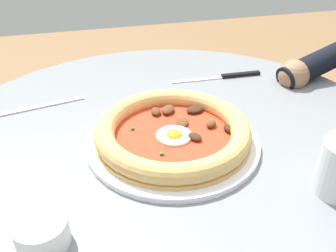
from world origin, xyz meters
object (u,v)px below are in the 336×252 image
pizza_on_plate (176,133)px  fork_utensil (42,106)px  steak_knife (229,76)px  ramekin_capers (42,231)px  dining_table (172,210)px

pizza_on_plate → fork_utensil: (0.23, -0.19, -0.02)m
steak_knife → ramekin_capers: 0.57m
dining_table → pizza_on_plate: 0.18m
dining_table → steak_knife: (-0.20, -0.23, 0.16)m
pizza_on_plate → steak_knife: bearing=-130.2°
fork_utensil → dining_table: bearing=139.9°
ramekin_capers → fork_utensil: size_ratio=0.40×
ramekin_capers → pizza_on_plate: bearing=-142.3°
dining_table → ramekin_capers: size_ratio=13.28×
ramekin_capers → fork_utensil: ramekin_capers is taller
pizza_on_plate → steak_knife: size_ratio=1.39×
ramekin_capers → fork_utensil: bearing=-88.0°
dining_table → pizza_on_plate: (-0.01, 0.00, 0.18)m
dining_table → steak_knife: size_ratio=4.17×
steak_knife → fork_utensil: size_ratio=1.27×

